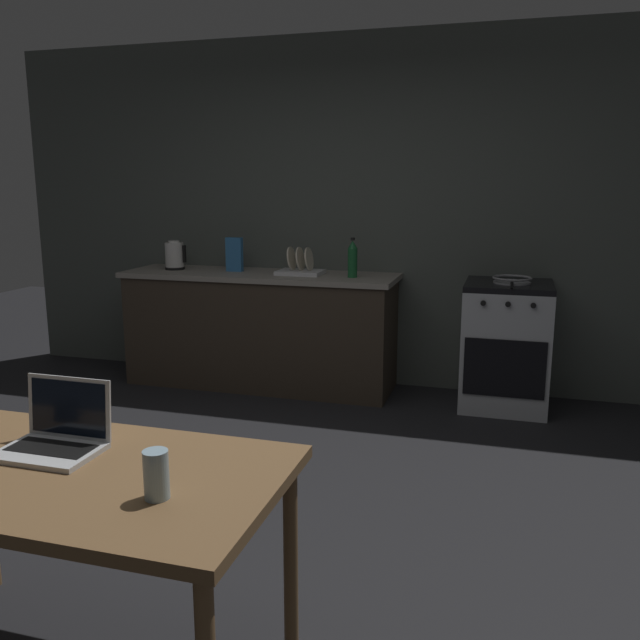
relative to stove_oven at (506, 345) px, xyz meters
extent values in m
plane|color=black|center=(-1.24, -2.19, -0.45)|extent=(12.00, 12.00, 0.00)
cube|color=#4C524C|center=(-0.94, 0.35, 0.90)|extent=(6.40, 0.10, 2.71)
cube|color=#382D23|center=(-1.88, 0.00, -0.02)|extent=(2.10, 0.60, 0.87)
cube|color=gray|center=(-1.88, 0.00, 0.43)|extent=(2.16, 0.64, 0.04)
cube|color=#B7BABF|center=(0.00, 0.00, -0.02)|extent=(0.60, 0.60, 0.87)
cube|color=black|center=(0.00, 0.00, 0.43)|extent=(0.60, 0.60, 0.04)
cube|color=black|center=(0.00, -0.30, -0.09)|extent=(0.54, 0.01, 0.40)
cylinder|color=black|center=(-0.16, -0.31, 0.35)|extent=(0.04, 0.02, 0.04)
cylinder|color=black|center=(0.00, -0.31, 0.35)|extent=(0.04, 0.02, 0.04)
cylinder|color=black|center=(0.16, -0.31, 0.35)|extent=(0.04, 0.02, 0.04)
cube|color=brown|center=(-1.30, -3.18, 0.26)|extent=(1.39, 0.77, 0.04)
cylinder|color=brown|center=(-0.66, -2.86, -0.11)|extent=(0.05, 0.05, 0.69)
cube|color=silver|center=(-1.40, -3.11, 0.29)|extent=(0.32, 0.22, 0.02)
cube|color=black|center=(-1.40, -3.10, 0.30)|extent=(0.28, 0.12, 0.00)
cube|color=silver|center=(-1.40, -2.99, 0.40)|extent=(0.32, 0.03, 0.21)
cube|color=black|center=(-1.40, -3.00, 0.40)|extent=(0.29, 0.02, 0.18)
cylinder|color=black|center=(-2.62, 0.00, 0.46)|extent=(0.16, 0.16, 0.02)
cylinder|color=silver|center=(-2.62, 0.00, 0.57)|extent=(0.15, 0.15, 0.20)
cylinder|color=silver|center=(-2.62, 0.00, 0.68)|extent=(0.09, 0.09, 0.02)
cube|color=black|center=(-2.53, 0.00, 0.58)|extent=(0.02, 0.02, 0.14)
cylinder|color=#19592D|center=(-1.12, -0.05, 0.56)|extent=(0.07, 0.07, 0.21)
cone|color=#19592D|center=(-1.12, -0.05, 0.70)|extent=(0.07, 0.07, 0.06)
cylinder|color=black|center=(-1.12, -0.05, 0.74)|extent=(0.03, 0.03, 0.02)
cylinder|color=gray|center=(0.02, -0.02, 0.46)|extent=(0.26, 0.26, 0.01)
torus|color=gray|center=(0.02, -0.02, 0.49)|extent=(0.27, 0.27, 0.02)
cylinder|color=black|center=(0.02, -0.24, 0.47)|extent=(0.02, 0.18, 0.02)
cylinder|color=#99B7C6|center=(-0.91, -3.28, 0.35)|extent=(0.07, 0.07, 0.14)
cube|color=#3372B2|center=(-2.10, 0.02, 0.59)|extent=(0.13, 0.05, 0.27)
cube|color=silver|center=(-1.55, 0.00, 0.47)|extent=(0.34, 0.26, 0.03)
cylinder|color=beige|center=(-1.62, 0.00, 0.57)|extent=(0.04, 0.18, 0.18)
cylinder|color=beige|center=(-1.55, 0.00, 0.57)|extent=(0.04, 0.18, 0.18)
cylinder|color=beige|center=(-1.48, 0.00, 0.57)|extent=(0.04, 0.18, 0.18)
camera|label=1|loc=(0.01, -4.80, 1.14)|focal=37.20mm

